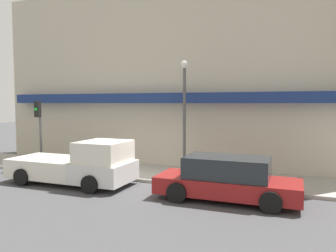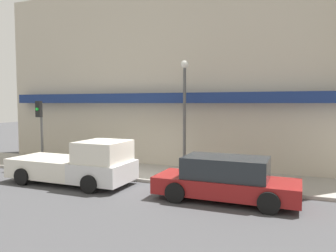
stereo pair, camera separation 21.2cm
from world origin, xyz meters
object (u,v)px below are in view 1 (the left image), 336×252
at_px(fire_hydrant, 202,173).
at_px(traffic_light, 39,122).
at_px(parked_car, 227,179).
at_px(pickup_truck, 79,165).
at_px(street_lamp, 184,102).

bearing_deg(fire_hydrant, traffic_light, -179.11).
height_order(parked_car, fire_hydrant, parked_car).
distance_m(pickup_truck, traffic_light, 4.28).
bearing_deg(pickup_truck, street_lamp, 43.42).
height_order(pickup_truck, parked_car, pickup_truck).
xyz_separation_m(parked_car, fire_hydrant, (-1.41, 1.82, -0.24)).
xyz_separation_m(fire_hydrant, street_lamp, (-1.19, 1.30, 2.90)).
height_order(parked_car, street_lamp, street_lamp).
relative_size(parked_car, fire_hydrant, 6.71).
height_order(pickup_truck, fire_hydrant, pickup_truck).
bearing_deg(street_lamp, parked_car, -50.21).
distance_m(fire_hydrant, traffic_light, 8.56).
bearing_deg(traffic_light, parked_car, -9.83).
distance_m(parked_car, street_lamp, 4.85).
bearing_deg(traffic_light, street_lamp, 11.36).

